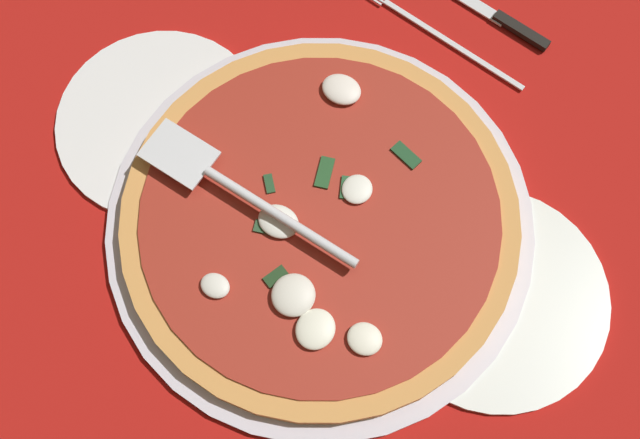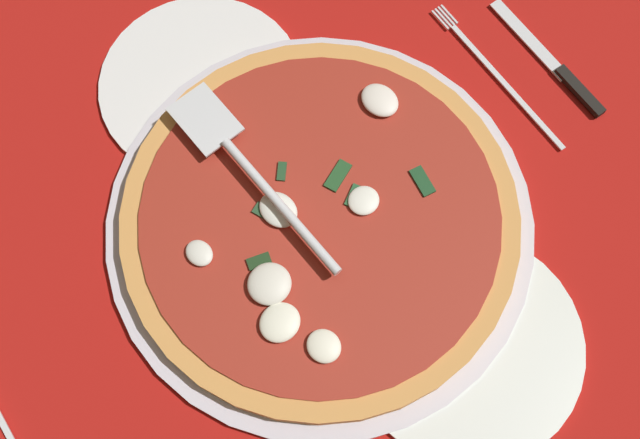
% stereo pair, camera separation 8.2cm
% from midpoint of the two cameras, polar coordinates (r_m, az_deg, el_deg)
% --- Properties ---
extents(ground_plane, '(1.04, 1.04, 0.01)m').
position_cam_midpoint_polar(ground_plane, '(0.84, 1.35, -3.11)').
color(ground_plane, '#A81511').
extents(checker_pattern, '(1.04, 1.04, 0.00)m').
position_cam_midpoint_polar(checker_pattern, '(0.83, 1.36, -3.02)').
color(checker_pattern, white).
rests_on(checker_pattern, ground_plane).
extents(pizza_pan, '(0.45, 0.45, 0.01)m').
position_cam_midpoint_polar(pizza_pan, '(0.84, 2.78, -0.77)').
color(pizza_pan, silver).
rests_on(pizza_pan, ground_plane).
extents(dinner_plate_left, '(0.23, 0.23, 0.01)m').
position_cam_midpoint_polar(dinner_plate_left, '(0.91, -5.89, 9.15)').
color(dinner_plate_left, white).
rests_on(dinner_plate_left, ground_plane).
extents(dinner_plate_right, '(0.23, 0.23, 0.01)m').
position_cam_midpoint_polar(dinner_plate_right, '(0.82, 13.18, -9.07)').
color(dinner_plate_right, white).
rests_on(dinner_plate_right, ground_plane).
extents(pizza, '(0.41, 0.41, 0.03)m').
position_cam_midpoint_polar(pizza, '(0.82, 2.80, -0.44)').
color(pizza, '#D8914A').
rests_on(pizza, pizza_pan).
extents(pizza_server, '(0.25, 0.06, 0.01)m').
position_cam_midpoint_polar(pizza_server, '(0.81, -2.05, 2.98)').
color(pizza_server, silver).
rests_on(pizza_server, pizza).
extents(place_setting_far, '(0.24, 0.16, 0.01)m').
position_cam_midpoint_polar(place_setting_far, '(0.95, 16.99, 9.56)').
color(place_setting_far, white).
rests_on(place_setting_far, ground_plane).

